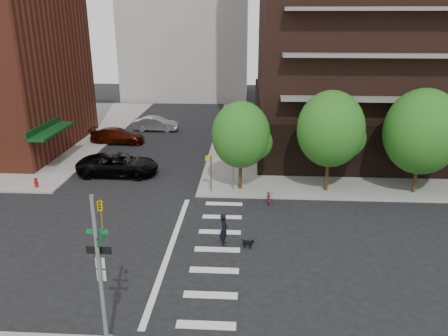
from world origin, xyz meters
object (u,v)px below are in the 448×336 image
(parked_car_black, at_px, (118,164))
(dog_walker, at_px, (224,230))
(traffic_signal, at_px, (102,286))
(scooter, at_px, (269,196))
(fire_hydrant, at_px, (36,182))
(parked_car_silver, at_px, (156,124))
(parked_car_maroon, at_px, (118,136))

(parked_car_black, relative_size, dog_walker, 3.42)
(traffic_signal, relative_size, scooter, 3.85)
(fire_hydrant, bearing_deg, traffic_signal, -56.74)
(traffic_signal, xyz_separation_m, fire_hydrant, (-10.03, 15.29, -2.15))
(traffic_signal, xyz_separation_m, parked_car_black, (-5.03, 18.62, -1.85))
(traffic_signal, height_order, parked_car_black, traffic_signal)
(parked_car_black, distance_m, dog_walker, 13.74)
(fire_hydrant, distance_m, parked_car_black, 6.01)
(traffic_signal, distance_m, parked_car_silver, 33.13)
(parked_car_maroon, height_order, scooter, parked_car_maroon)
(parked_car_black, bearing_deg, fire_hydrant, 124.04)
(parked_car_black, height_order, scooter, parked_car_black)
(parked_car_silver, relative_size, dog_walker, 2.60)
(parked_car_maroon, xyz_separation_m, scooter, (14.16, -13.53, -0.34))
(parked_car_black, distance_m, parked_car_maroon, 9.30)
(fire_hydrant, relative_size, parked_car_black, 0.12)
(traffic_signal, relative_size, fire_hydrant, 8.20)
(traffic_signal, height_order, dog_walker, traffic_signal)
(fire_hydrant, distance_m, dog_walker, 15.59)
(traffic_signal, bearing_deg, parked_car_black, 105.12)
(dog_walker, bearing_deg, parked_car_black, 36.72)
(parked_car_black, xyz_separation_m, scooter, (11.46, -4.63, -0.44))
(scooter, bearing_deg, parked_car_black, 159.37)
(parked_car_silver, relative_size, scooter, 2.99)
(fire_hydrant, height_order, parked_car_silver, parked_car_silver)
(fire_hydrant, xyz_separation_m, parked_car_black, (5.00, 3.33, 0.30))
(traffic_signal, height_order, fire_hydrant, traffic_signal)
(fire_hydrant, bearing_deg, parked_car_maroon, 79.35)
(parked_car_black, xyz_separation_m, parked_car_maroon, (-2.70, 8.90, -0.10))
(parked_car_maroon, bearing_deg, parked_car_black, -162.31)
(scooter, relative_size, dog_walker, 0.87)
(parked_car_black, bearing_deg, dog_walker, -139.67)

